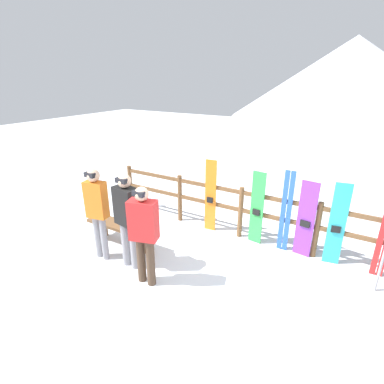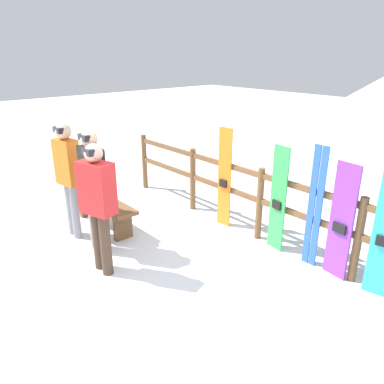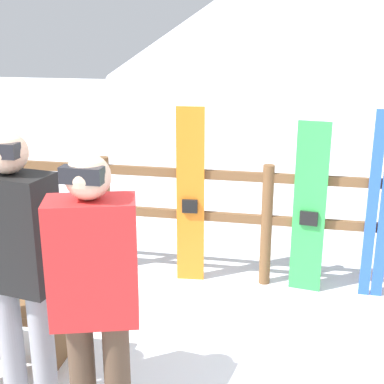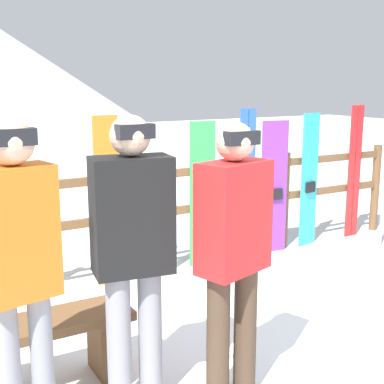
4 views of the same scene
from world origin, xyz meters
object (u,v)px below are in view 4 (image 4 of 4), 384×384
Objects in this scene: person_red at (233,244)px; snowboard_orange at (107,202)px; ski_pair_blue at (247,184)px; snowboard_cyan at (309,181)px; person_black at (133,244)px; person_orange at (19,260)px; bench at (9,345)px; snowboard_green at (202,195)px; ski_pair_red at (354,172)px; snowboard_purple at (274,188)px.

snowboard_orange is (0.05, 2.14, -0.18)m from person_red.
snowboard_cyan is at bearing -0.22° from ski_pair_blue.
person_orange is (-0.64, -0.07, 0.03)m from person_black.
person_black is 1.12× the size of snowboard_cyan.
snowboard_orange reaches higher than bench.
snowboard_green is 0.93× the size of ski_pair_red.
snowboard_cyan is (0.89, -0.00, -0.04)m from ski_pair_blue.
ski_pair_blue is at bearing 179.78° from snowboard_cyan.
snowboard_cyan is at bearing 32.10° from person_black.
snowboard_orange reaches higher than snowboard_cyan.
person_orange is 1.07× the size of ski_pair_red.
snowboard_purple is (3.18, 1.49, 0.39)m from bench.
person_red is 3.91m from ski_pair_red.
snowboard_cyan is at bearing 28.28° from person_orange.
snowboard_purple is at bearing 46.75° from person_red.
person_red is at bearing -29.26° from bench.
snowboard_purple reaches higher than bench.
person_black is 1.14× the size of snowboard_green.
person_orange is 1.08× the size of snowboard_orange.
snowboard_green is at bearing 180.00° from snowboard_purple.
snowboard_orange is at bearing 180.00° from snowboard_cyan.
person_red is 0.97× the size of person_orange.
ski_pair_red is (4.43, 1.50, 0.46)m from bench.
snowboard_cyan reaches higher than bench.
snowboard_purple is (3.19, 2.00, -0.30)m from person_orange.
person_black reaches higher than ski_pair_red.
person_black is 2.02m from snowboard_orange.
person_red reaches higher than snowboard_purple.
person_orange is 1.17× the size of snowboard_purple.
person_black reaches higher than ski_pair_blue.
person_black reaches higher than snowboard_cyan.
ski_pair_red is at bearing 0.00° from ski_pair_blue.
person_red reaches higher than snowboard_green.
person_orange reaches higher than snowboard_cyan.
snowboard_cyan is (3.71, 2.00, -0.27)m from person_orange.
ski_pair_red reaches higher than snowboard_cyan.
person_black is (0.63, -0.43, 0.65)m from bench.
person_orange is at bearing -121.62° from snowboard_orange.
snowboard_green is at bearing -179.91° from ski_pair_red.
snowboard_cyan is at bearing -0.00° from snowboard_orange.
person_red is (1.17, -0.65, 0.63)m from bench.
person_red is 1.04× the size of ski_pair_blue.
bench is at bearing -161.33° from ski_pair_red.
snowboard_green is 0.56m from ski_pair_blue.
ski_pair_blue is at bearing 41.45° from person_black.
ski_pair_blue is (1.65, 2.15, -0.17)m from person_red.
snowboard_orange is at bearing 180.00° from snowboard_purple.
snowboard_cyan is at bearing 0.01° from snowboard_purple.
snowboard_green is at bearing -0.00° from snowboard_orange.
person_orange is 3.47m from ski_pair_blue.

